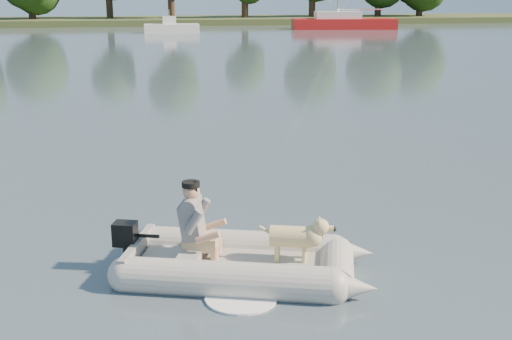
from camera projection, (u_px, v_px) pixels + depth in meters
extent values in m
plane|color=slate|center=(240.00, 277.00, 7.56)|extent=(160.00, 160.00, 0.00)
cube|color=#47512D|center=(134.00, 21.00, 66.01)|extent=(160.00, 12.00, 0.70)
cylinder|color=#332316|center=(32.00, 10.00, 63.15)|extent=(0.70, 0.70, 2.94)
cylinder|color=#332316|center=(109.00, 6.00, 65.07)|extent=(0.70, 0.70, 3.67)
cylinder|color=#332316|center=(171.00, 3.00, 64.46)|extent=(0.70, 0.70, 4.29)
cylinder|color=#332316|center=(245.00, 8.00, 66.32)|extent=(0.70, 0.70, 3.21)
cylinder|color=#332316|center=(312.00, 4.00, 68.23)|extent=(0.70, 0.70, 3.94)
cylinder|color=#332316|center=(378.00, 5.00, 69.99)|extent=(0.70, 0.70, 3.52)
cylinder|color=#332316|center=(420.00, 7.00, 70.73)|extent=(0.70, 0.70, 3.21)
cube|color=red|center=(344.00, 25.00, 56.88)|extent=(9.39, 4.09, 1.13)
cube|color=white|center=(338.00, 15.00, 56.63)|extent=(4.24, 2.63, 0.68)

